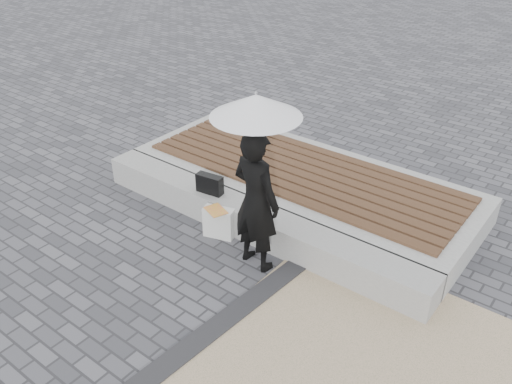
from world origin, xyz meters
TOP-DOWN VIEW (x-y plane):
  - ground at (0.00, 0.00)m, footprint 80.00×80.00m
  - edging_band at (0.75, -0.50)m, footprint 0.61×5.20m
  - seating_ledge at (0.00, 1.60)m, footprint 5.00×0.45m
  - timber_platform at (0.00, 2.80)m, footprint 5.00×2.00m
  - timber_decking at (0.00, 2.80)m, footprint 4.60×1.60m
  - woman at (0.43, 1.14)m, footprint 0.68×0.48m
  - parasol at (0.43, 1.14)m, footprint 0.98×0.98m
  - handbag at (-0.67, 1.56)m, footprint 0.38×0.18m
  - canvas_tote at (-0.29, 1.29)m, footprint 0.43×0.28m
  - magazine at (-0.29, 1.24)m, footprint 0.35×0.30m

SIDE VIEW (x-z plane):
  - ground at x=0.00m, z-range 0.00..0.00m
  - edging_band at x=0.75m, z-range 0.00..0.04m
  - seating_ledge at x=0.00m, z-range 0.00..0.40m
  - timber_platform at x=0.00m, z-range 0.00..0.40m
  - canvas_tote at x=-0.29m, z-range 0.00..0.42m
  - timber_decking at x=0.00m, z-range 0.40..0.44m
  - magazine at x=-0.29m, z-range 0.42..0.43m
  - handbag at x=-0.67m, z-range 0.40..0.66m
  - woman at x=0.43m, z-range 0.00..1.76m
  - parasol at x=0.43m, z-range 1.40..2.66m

